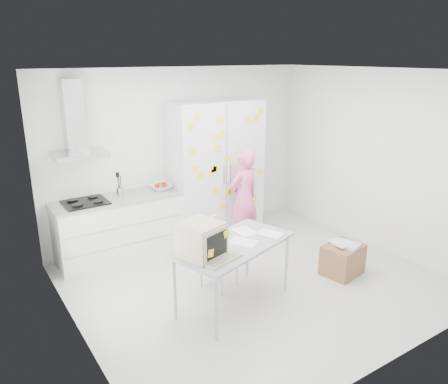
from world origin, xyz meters
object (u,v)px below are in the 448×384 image
person (244,197)px  chair (214,249)px  desk (214,243)px  cardboard_box (343,259)px

person → chair: 1.43m
desk → chair: bearing=41.2°
cardboard_box → desk: bearing=176.2°
desk → chair: size_ratio=1.81×
desk → cardboard_box: bearing=-20.8°
desk → cardboard_box: size_ratio=2.75×
desk → chair: desk is taller
chair → cardboard_box: bearing=-43.9°
person → chair: size_ratio=1.69×
person → cardboard_box: person is taller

